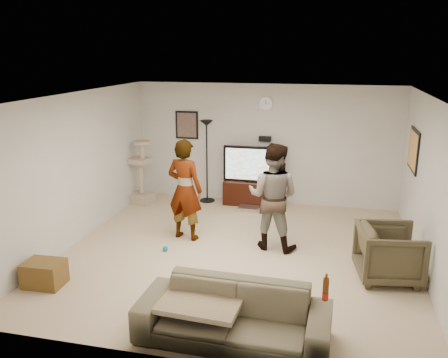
% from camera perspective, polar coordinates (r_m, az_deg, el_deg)
% --- Properties ---
extents(floor, '(5.50, 5.50, 0.02)m').
position_cam_1_polar(floor, '(7.58, 1.75, -9.15)').
color(floor, tan).
rests_on(floor, ground).
extents(ceiling, '(5.50, 5.50, 0.02)m').
position_cam_1_polar(ceiling, '(6.92, 1.92, 10.17)').
color(ceiling, white).
rests_on(ceiling, wall_back).
extents(wall_back, '(5.50, 0.04, 2.50)m').
position_cam_1_polar(wall_back, '(9.79, 5.06, 4.24)').
color(wall_back, silver).
rests_on(wall_back, floor).
extents(wall_front, '(5.50, 0.04, 2.50)m').
position_cam_1_polar(wall_front, '(4.64, -5.06, -8.77)').
color(wall_front, silver).
rests_on(wall_front, floor).
extents(wall_left, '(0.04, 5.50, 2.50)m').
position_cam_1_polar(wall_left, '(8.13, -17.52, 1.25)').
color(wall_left, silver).
rests_on(wall_left, floor).
extents(wall_right, '(0.04, 5.50, 2.50)m').
position_cam_1_polar(wall_right, '(7.15, 23.96, -1.29)').
color(wall_right, silver).
rests_on(wall_right, floor).
extents(wall_clock, '(0.26, 0.04, 0.26)m').
position_cam_1_polar(wall_clock, '(9.63, 5.15, 9.17)').
color(wall_clock, white).
rests_on(wall_clock, wall_back).
extents(wall_speaker, '(0.25, 0.10, 0.10)m').
position_cam_1_polar(wall_speaker, '(9.71, 5.02, 4.92)').
color(wall_speaker, black).
rests_on(wall_speaker, wall_back).
extents(picture_back, '(0.42, 0.03, 0.52)m').
position_cam_1_polar(picture_back, '(10.09, -4.57, 6.60)').
color(picture_back, brown).
rests_on(picture_back, wall_back).
extents(picture_right, '(0.03, 0.78, 0.62)m').
position_cam_1_polar(picture_right, '(8.63, 22.19, 3.31)').
color(picture_right, '#EF9E50').
rests_on(picture_right, wall_right).
extents(tv_stand, '(1.20, 0.45, 0.50)m').
position_cam_1_polar(tv_stand, '(9.83, 3.54, -1.69)').
color(tv_stand, black).
rests_on(tv_stand, floor).
extents(console_box, '(0.40, 0.30, 0.07)m').
position_cam_1_polar(console_box, '(9.53, 3.04, -3.61)').
color(console_box, '#B4B3C0').
rests_on(console_box, floor).
extents(tv, '(1.25, 0.08, 0.74)m').
position_cam_1_polar(tv, '(9.67, 3.60, 1.83)').
color(tv, black).
rests_on(tv, tv_stand).
extents(tv_screen, '(1.15, 0.01, 0.65)m').
position_cam_1_polar(tv_screen, '(9.62, 3.55, 1.76)').
color(tv_screen, '#4DC6D2').
rests_on(tv_screen, tv).
extents(floor_lamp, '(0.32, 0.32, 1.74)m').
position_cam_1_polar(floor_lamp, '(9.86, -2.11, 2.13)').
color(floor_lamp, black).
rests_on(floor_lamp, floor).
extents(cat_tree, '(0.50, 0.50, 1.36)m').
position_cam_1_polar(cat_tree, '(9.95, -10.19, 0.88)').
color(cat_tree, tan).
rests_on(cat_tree, floor).
extents(person_left, '(0.71, 0.54, 1.74)m').
position_cam_1_polar(person_left, '(7.90, -4.80, -1.32)').
color(person_left, gray).
rests_on(person_left, floor).
extents(person_right, '(0.95, 0.80, 1.75)m').
position_cam_1_polar(person_right, '(7.54, 6.00, -2.15)').
color(person_right, '#33549A').
rests_on(person_right, floor).
extents(sofa, '(2.16, 0.89, 0.63)m').
position_cam_1_polar(sofa, '(5.39, 1.11, -16.26)').
color(sofa, brown).
rests_on(sofa, floor).
extents(throw_blanket, '(0.94, 0.75, 0.06)m').
position_cam_1_polar(throw_blanket, '(5.42, -2.80, -14.79)').
color(throw_blanket, tan).
rests_on(throw_blanket, sofa).
extents(beer_bottle, '(0.06, 0.06, 0.25)m').
position_cam_1_polar(beer_bottle, '(5.09, 12.34, -13.05)').
color(beer_bottle, '#512607').
rests_on(beer_bottle, sofa).
extents(armchair, '(0.97, 0.95, 0.78)m').
position_cam_1_polar(armchair, '(7.03, 19.57, -8.59)').
color(armchair, '#423B27').
rests_on(armchair, floor).
extents(side_table, '(0.54, 0.41, 0.35)m').
position_cam_1_polar(side_table, '(7.01, -21.15, -10.74)').
color(side_table, '#573C17').
rests_on(side_table, floor).
extents(toy_ball, '(0.09, 0.09, 0.09)m').
position_cam_1_polar(toy_ball, '(7.70, -7.19, -8.45)').
color(toy_ball, '#0D729F').
rests_on(toy_ball, floor).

